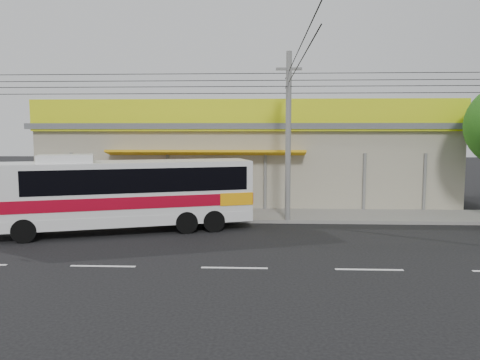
% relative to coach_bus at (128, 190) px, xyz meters
% --- Properties ---
extents(ground, '(120.00, 120.00, 0.00)m').
position_rel_coach_bus_xyz_m(ground, '(4.62, -2.44, -1.70)').
color(ground, black).
rests_on(ground, ground).
extents(sidewalk, '(30.00, 3.20, 0.15)m').
position_rel_coach_bus_xyz_m(sidewalk, '(4.62, 3.56, -1.63)').
color(sidewalk, slate).
rests_on(sidewalk, ground).
extents(lane_markings, '(50.00, 0.12, 0.01)m').
position_rel_coach_bus_xyz_m(lane_markings, '(4.62, -4.94, -1.70)').
color(lane_markings, silver).
rests_on(lane_markings, ground).
extents(storefront_building, '(22.60, 9.20, 5.70)m').
position_rel_coach_bus_xyz_m(storefront_building, '(4.62, 9.10, 0.60)').
color(storefront_building, '#9E967F').
rests_on(storefront_building, ground).
extents(coach_bus, '(10.51, 5.28, 3.18)m').
position_rel_coach_bus_xyz_m(coach_bus, '(0.00, 0.00, 0.00)').
color(coach_bus, silver).
rests_on(coach_bus, ground).
extents(motorbike_red, '(2.22, 1.71, 1.12)m').
position_rel_coach_bus_xyz_m(motorbike_red, '(-0.10, 3.65, -0.99)').
color(motorbike_red, maroon).
rests_on(motorbike_red, sidewalk).
extents(motorbike_dark, '(1.76, 0.74, 1.03)m').
position_rel_coach_bus_xyz_m(motorbike_dark, '(-2.23, 3.58, -1.04)').
color(motorbike_dark, black).
rests_on(motorbike_dark, sidewalk).
extents(utility_pole, '(34.00, 14.00, 7.53)m').
position_rel_coach_bus_xyz_m(utility_pole, '(6.60, 2.08, 4.50)').
color(utility_pole, slate).
rests_on(utility_pole, ground).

